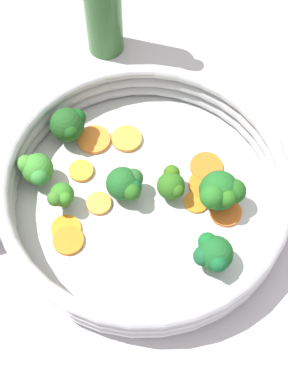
{
  "coord_description": "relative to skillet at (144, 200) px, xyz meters",
  "views": [
    {
      "loc": [
        -0.15,
        -0.27,
        0.59
      ],
      "look_at": [
        0.0,
        0.0,
        0.03
      ],
      "focal_mm": 50.0,
      "sensor_mm": 36.0,
      "label": 1
    }
  ],
  "objects": [
    {
      "name": "broccoli_floret_4",
      "position": [
        -0.09,
        0.04,
        0.03
      ],
      "size": [
        0.03,
        0.03,
        0.04
      ],
      "color": "#72A05A",
      "rests_on": "skillet"
    },
    {
      "name": "carrot_slice_4",
      "position": [
        -0.02,
        0.1,
        0.01
      ],
      "size": [
        0.04,
        0.04,
        0.01
      ],
      "primitive_type": "cylinder",
      "rotation": [
        0.0,
        0.0,
        4.69
      ],
      "color": "orange",
      "rests_on": "skillet"
    },
    {
      "name": "broccoli_floret_2",
      "position": [
        -0.04,
        0.12,
        0.04
      ],
      "size": [
        0.05,
        0.05,
        0.05
      ],
      "color": "#85B06D",
      "rests_on": "skillet"
    },
    {
      "name": "broccoli_floret_5",
      "position": [
        -0.02,
        0.02,
        0.03
      ],
      "size": [
        0.05,
        0.04,
        0.04
      ],
      "color": "#72A14D",
      "rests_on": "skillet"
    },
    {
      "name": "skillet_rivet_left",
      "position": [
        -0.14,
        0.07,
        0.01
      ],
      "size": [
        0.01,
        0.01,
        0.01
      ],
      "primitive_type": "sphere",
      "color": "#B1B0BB",
      "rests_on": "skillet"
    },
    {
      "name": "skillet",
      "position": [
        0.0,
        0.0,
        0.0
      ],
      "size": [
        0.33,
        0.33,
        0.01
      ],
      "primitive_type": "cylinder",
      "color": "#B2B5B7",
      "rests_on": "ground_plane"
    },
    {
      "name": "carrot_slice_9",
      "position": [
        -0.05,
        0.07,
        0.01
      ],
      "size": [
        0.04,
        0.04,
        0.01
      ],
      "primitive_type": "cylinder",
      "rotation": [
        0.0,
        0.0,
        0.32
      ],
      "color": "orange",
      "rests_on": "skillet"
    },
    {
      "name": "broccoli_floret_3",
      "position": [
        0.03,
        -0.11,
        0.03
      ],
      "size": [
        0.05,
        0.05,
        0.04
      ],
      "color": "#5E8851",
      "rests_on": "skillet"
    },
    {
      "name": "ground_plane",
      "position": [
        0.0,
        0.0,
        -0.01
      ],
      "size": [
        4.0,
        4.0,
        0.0
      ],
      "primitive_type": "plane",
      "color": "#BCB6C1"
    },
    {
      "name": "carrot_slice_1",
      "position": [
        0.02,
        0.09,
        0.01
      ],
      "size": [
        0.05,
        0.05,
        0.01
      ],
      "primitive_type": "cylinder",
      "rotation": [
        0.0,
        0.0,
        5.22
      ],
      "color": "orange",
      "rests_on": "skillet"
    },
    {
      "name": "broccoli_floret_1",
      "position": [
        0.07,
        -0.05,
        0.04
      ],
      "size": [
        0.06,
        0.05,
        0.05
      ],
      "color": "#75A14D",
      "rests_on": "skillet"
    },
    {
      "name": "carrot_slice_3",
      "position": [
        -0.1,
        0.01,
        0.01
      ],
      "size": [
        0.05,
        0.05,
        0.0
      ],
      "primitive_type": "cylinder",
      "rotation": [
        0.0,
        0.0,
        5.32
      ],
      "color": "orange",
      "rests_on": "skillet"
    },
    {
      "name": "skillet_rim_wall",
      "position": [
        0.0,
        0.0,
        0.03
      ],
      "size": [
        0.34,
        0.34,
        0.05
      ],
      "color": "#AFAFB7",
      "rests_on": "skillet"
    },
    {
      "name": "carrot_slice_0",
      "position": [
        0.08,
        -0.02,
        0.01
      ],
      "size": [
        0.06,
        0.06,
        0.0
      ],
      "primitive_type": "cylinder",
      "rotation": [
        0.0,
        0.0,
        0.81
      ],
      "color": "orange",
      "rests_on": "skillet"
    },
    {
      "name": "carrot_slice_6",
      "position": [
        0.09,
        -0.0,
        0.01
      ],
      "size": [
        0.06,
        0.06,
        0.0
      ],
      "primitive_type": "cylinder",
      "rotation": [
        0.0,
        0.0,
        3.77
      ],
      "color": "orange",
      "rests_on": "skillet"
    },
    {
      "name": "broccoli_floret_6",
      "position": [
        0.03,
        -0.01,
        0.03
      ],
      "size": [
        0.03,
        0.04,
        0.04
      ],
      "color": "#6B9F54",
      "rests_on": "skillet"
    },
    {
      "name": "skillet_rivet_right",
      "position": [
        -0.16,
        -0.01,
        0.01
      ],
      "size": [
        0.01,
        0.01,
        0.01
      ],
      "primitive_type": "sphere",
      "color": "#AFB5B3",
      "rests_on": "skillet"
    },
    {
      "name": "carrot_slice_2",
      "position": [
        -0.1,
        -0.01,
        0.01
      ],
      "size": [
        0.05,
        0.05,
        0.0
      ],
      "primitive_type": "cylinder",
      "rotation": [
        0.0,
        0.0,
        3.98
      ],
      "color": "orange",
      "rests_on": "skillet"
    },
    {
      "name": "carrot_slice_5",
      "position": [
        0.08,
        -0.07,
        0.01
      ],
      "size": [
        0.05,
        0.05,
        0.0
      ],
      "primitive_type": "cylinder",
      "rotation": [
        0.0,
        0.0,
        0.5
      ],
      "color": "orange",
      "rests_on": "skillet"
    },
    {
      "name": "broccoli_floret_0",
      "position": [
        -0.1,
        0.08,
        0.03
      ],
      "size": [
        0.04,
        0.04,
        0.05
      ],
      "color": "#6DA55D",
      "rests_on": "skillet"
    },
    {
      "name": "carrot_slice_8",
      "position": [
        0.05,
        -0.04,
        0.01
      ],
      "size": [
        0.04,
        0.04,
        0.0
      ],
      "primitive_type": "cylinder",
      "rotation": [
        0.0,
        0.0,
        3.88
      ],
      "color": "orange",
      "rests_on": "skillet"
    },
    {
      "name": "carrot_slice_7",
      "position": [
        -0.05,
        0.02,
        0.01
      ],
      "size": [
        0.04,
        0.04,
        0.01
      ],
      "primitive_type": "cylinder",
      "rotation": [
        0.0,
        0.0,
        3.95
      ],
      "color": "orange",
      "rests_on": "skillet"
    }
  ]
}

